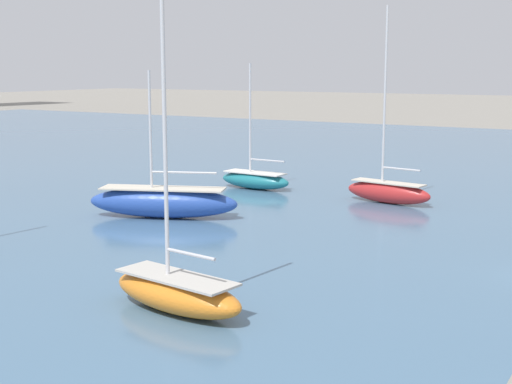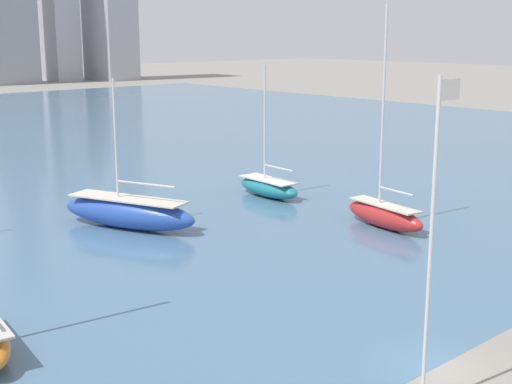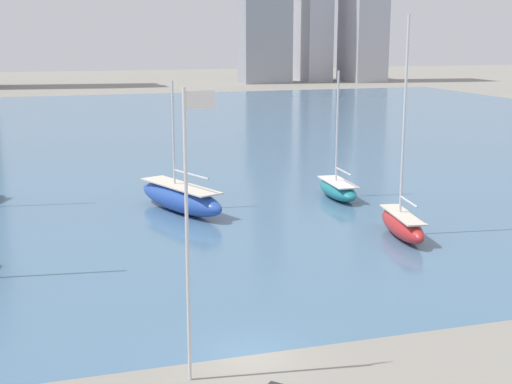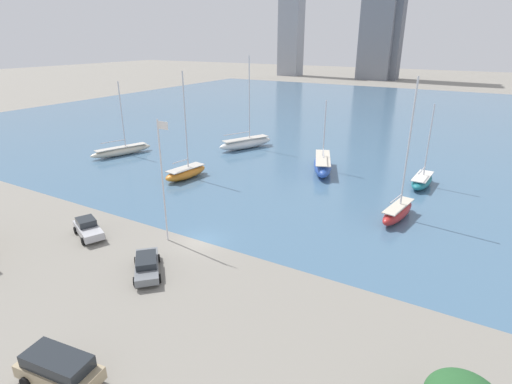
# 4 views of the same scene
# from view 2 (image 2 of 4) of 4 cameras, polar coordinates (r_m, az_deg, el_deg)

# --- Properties ---
(ground_plane) EXTENTS (500.00, 500.00, 0.00)m
(ground_plane) POSITION_cam_2_polar(r_m,az_deg,el_deg) (30.27, 14.22, -13.48)
(ground_plane) COLOR gray
(flag_pole) EXTENTS (1.24, 0.14, 11.80)m
(flag_pole) POSITION_cam_2_polar(r_m,az_deg,el_deg) (24.94, 13.92, -3.42)
(flag_pole) COLOR silver
(flag_pole) RESTS_ON ground_plane
(sailboat_blue) EXTENTS (6.29, 10.75, 10.19)m
(sailboat_blue) POSITION_cam_2_polar(r_m,az_deg,el_deg) (49.52, -10.19, -1.60)
(sailboat_blue) COLOR #284CA8
(sailboat_blue) RESTS_ON harbor_water
(sailboat_red) EXTENTS (2.79, 7.28, 14.95)m
(sailboat_red) POSITION_cam_2_polar(r_m,az_deg,el_deg) (49.66, 10.23, -1.68)
(sailboat_red) COLOR #B72828
(sailboat_red) RESTS_ON harbor_water
(sailboat_teal) EXTENTS (2.55, 6.81, 10.73)m
(sailboat_teal) POSITION_cam_2_polar(r_m,az_deg,el_deg) (58.16, 1.01, 0.44)
(sailboat_teal) COLOR #1E757F
(sailboat_teal) RESTS_ON harbor_water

